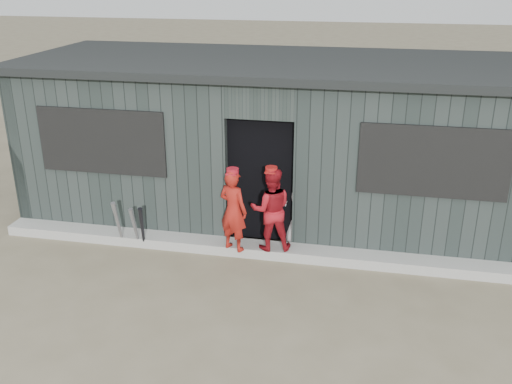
% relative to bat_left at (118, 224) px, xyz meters
% --- Properties ---
extents(ground, '(80.00, 80.00, 0.00)m').
position_rel_bat_left_xyz_m(ground, '(2.07, -1.58, -0.40)').
color(ground, '#685E48').
rests_on(ground, ground).
extents(curb, '(8.00, 0.36, 0.15)m').
position_rel_bat_left_xyz_m(curb, '(2.07, 0.24, -0.33)').
color(curb, '#999894').
rests_on(curb, ground).
extents(bat_left, '(0.08, 0.30, 0.80)m').
position_rel_bat_left_xyz_m(bat_left, '(0.00, 0.00, 0.00)').
color(bat_left, gray).
rests_on(bat_left, ground).
extents(bat_mid, '(0.10, 0.24, 0.70)m').
position_rel_bat_left_xyz_m(bat_mid, '(0.25, 0.03, -0.05)').
color(bat_mid, gray).
rests_on(bat_mid, ground).
extents(bat_right, '(0.14, 0.27, 0.73)m').
position_rel_bat_left_xyz_m(bat_right, '(0.38, 0.01, -0.03)').
color(bat_right, black).
rests_on(bat_right, ground).
extents(player_red_left, '(0.52, 0.44, 1.22)m').
position_rel_bat_left_xyz_m(player_red_left, '(1.77, 0.05, 0.36)').
color(player_red_left, '#9E1B13').
rests_on(player_red_left, curb).
extents(player_red_right, '(0.69, 0.60, 1.23)m').
position_rel_bat_left_xyz_m(player_red_right, '(2.29, 0.18, 0.37)').
color(player_red_right, maroon).
rests_on(player_red_right, curb).
extents(player_grey_back, '(0.70, 0.52, 1.29)m').
position_rel_bat_left_xyz_m(player_grey_back, '(2.69, 0.64, 0.25)').
color(player_grey_back, silver).
rests_on(player_grey_back, ground).
extents(dugout, '(8.30, 3.30, 2.62)m').
position_rel_bat_left_xyz_m(dugout, '(2.06, 1.92, 0.89)').
color(dugout, black).
rests_on(dugout, ground).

